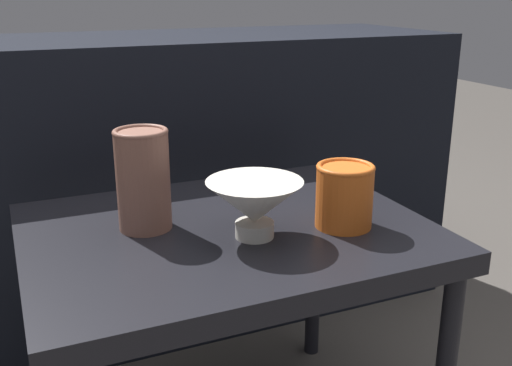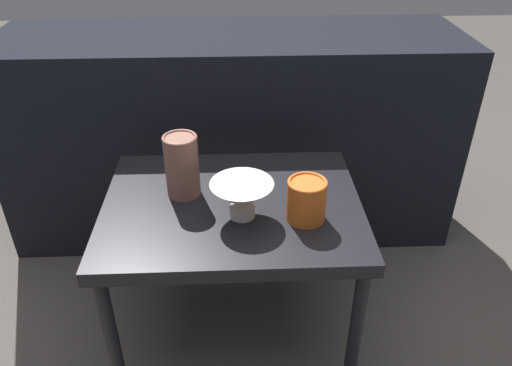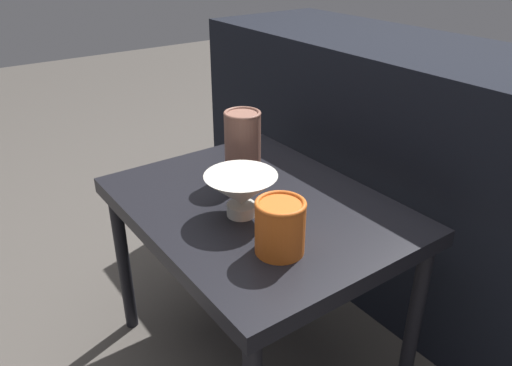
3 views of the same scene
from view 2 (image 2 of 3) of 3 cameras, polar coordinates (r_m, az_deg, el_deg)
ground_plane at (r=1.71m, az=-2.30°, el=-16.05°), size 8.00×8.00×0.00m
table at (r=1.41m, az=-2.69°, el=-3.96°), size 0.71×0.55×0.50m
couch_backdrop at (r=1.97m, az=-2.73°, el=5.64°), size 1.68×0.50×0.78m
bowl at (r=1.29m, az=-1.61°, el=-1.54°), size 0.17×0.17×0.10m
vase_textured_left at (r=1.38m, az=-8.46°, el=2.04°), size 0.10×0.10×0.18m
vase_colorful_right at (r=1.29m, az=5.80°, el=-1.86°), size 0.10×0.10×0.12m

